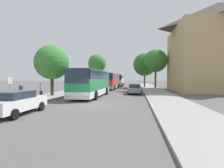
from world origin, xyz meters
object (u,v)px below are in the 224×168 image
(bus_rear, at_px, (119,80))
(parked_car_left_curb, at_px, (16,102))
(tree_left_far, at_px, (52,63))
(pedestrian_waiting_far, at_px, (21,92))
(tree_left_near, at_px, (97,63))
(bus_middle, at_px, (111,81))
(tree_right_mid, at_px, (156,61))
(pedestrian_waiting_near, at_px, (41,90))
(parked_car_right_near, at_px, (135,89))
(bus_front, at_px, (92,83))
(bus_stop_sign, at_px, (10,87))
(tree_right_near, at_px, (145,65))

(bus_rear, xyz_separation_m, parked_car_left_curb, (-2.29, -41.89, -0.98))
(bus_rear, height_order, tree_left_far, tree_left_far)
(parked_car_left_curb, distance_m, pedestrian_waiting_far, 6.08)
(parked_car_left_curb, xyz_separation_m, tree_left_near, (-3.12, 36.70, 5.67))
(bus_rear, height_order, parked_car_left_curb, bus_rear)
(bus_rear, distance_m, tree_left_near, 8.85)
(bus_middle, xyz_separation_m, tree_left_far, (-5.17, -16.18, 2.55))
(tree_left_near, height_order, tree_right_mid, tree_left_near)
(bus_rear, relative_size, pedestrian_waiting_near, 6.39)
(parked_car_right_near, distance_m, tree_left_far, 12.25)
(bus_middle, bearing_deg, bus_front, -89.75)
(pedestrian_waiting_near, bearing_deg, bus_front, -91.16)
(tree_right_mid, bearing_deg, bus_rear, 128.58)
(parked_car_left_curb, relative_size, tree_right_mid, 0.53)
(tree_left_far, xyz_separation_m, tree_right_mid, (14.89, 19.12, 1.92))
(bus_stop_sign, height_order, tree_left_far, tree_left_far)
(bus_rear, distance_m, parked_car_left_curb, 41.97)
(pedestrian_waiting_near, height_order, tree_left_near, tree_left_near)
(pedestrian_waiting_near, distance_m, pedestrian_waiting_far, 1.99)
(bus_rear, xyz_separation_m, parked_car_right_near, (5.08, -25.77, -1.01))
(parked_car_left_curb, distance_m, tree_right_near, 35.61)
(pedestrian_waiting_near, bearing_deg, bus_stop_sign, 112.38)
(parked_car_right_near, relative_size, bus_stop_sign, 2.01)
(parked_car_left_curb, height_order, pedestrian_waiting_far, pedestrian_waiting_far)
(tree_left_near, distance_m, tree_left_far, 25.93)
(bus_rear, relative_size, tree_left_far, 1.89)
(bus_stop_sign, bearing_deg, bus_rear, 81.65)
(bus_middle, relative_size, tree_right_mid, 1.33)
(parked_car_right_near, distance_m, bus_stop_sign, 16.43)
(tree_right_near, bearing_deg, bus_rear, 132.48)
(parked_car_left_curb, relative_size, tree_left_near, 0.52)
(bus_front, height_order, tree_right_near, tree_right_near)
(tree_left_near, bearing_deg, tree_right_mid, -24.25)
(bus_stop_sign, height_order, pedestrian_waiting_near, bus_stop_sign)
(bus_stop_sign, bearing_deg, pedestrian_waiting_near, 70.34)
(bus_stop_sign, distance_m, tree_right_mid, 30.69)
(parked_car_left_curb, bearing_deg, bus_stop_sign, 131.20)
(parked_car_left_curb, distance_m, pedestrian_waiting_near, 7.11)
(pedestrian_waiting_far, height_order, tree_right_mid, tree_right_mid)
(bus_stop_sign, bearing_deg, tree_right_mid, 60.12)
(bus_rear, bearing_deg, tree_left_far, -101.44)
(bus_middle, relative_size, parked_car_right_near, 2.46)
(bus_front, relative_size, bus_middle, 0.94)
(tree_left_near, distance_m, tree_right_mid, 16.36)
(pedestrian_waiting_far, distance_m, tree_right_near, 31.95)
(bus_front, height_order, tree_left_near, tree_left_near)
(bus_front, xyz_separation_m, tree_right_near, (7.55, 22.68, 3.96))
(bus_rear, distance_m, parked_car_right_near, 26.28)
(parked_car_left_curb, distance_m, tree_right_mid, 32.68)
(bus_rear, distance_m, tree_right_near, 11.48)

